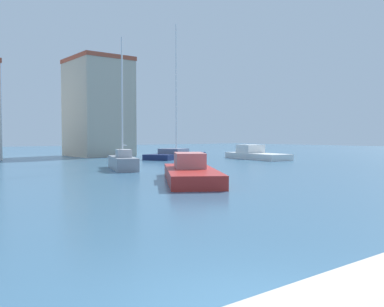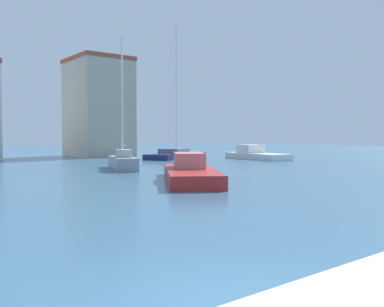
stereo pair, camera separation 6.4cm
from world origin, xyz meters
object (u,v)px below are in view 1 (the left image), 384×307
(motorboat_white_far_right, at_px, (255,154))
(motorboat_red_distant_east, at_px, (191,172))
(sailboat_navy_center_channel, at_px, (176,154))
(sailboat_grey_mid_harbor, at_px, (123,161))

(motorboat_white_far_right, relative_size, motorboat_red_distant_east, 0.98)
(sailboat_navy_center_channel, distance_m, motorboat_white_far_right, 8.76)
(sailboat_navy_center_channel, relative_size, motorboat_red_distant_east, 1.67)
(sailboat_grey_mid_harbor, xyz_separation_m, motorboat_red_distant_east, (-0.96, -9.55, -0.12))
(motorboat_white_far_right, bearing_deg, motorboat_red_distant_east, -145.25)
(sailboat_navy_center_channel, relative_size, motorboat_white_far_right, 1.70)
(sailboat_navy_center_channel, height_order, motorboat_white_far_right, sailboat_navy_center_channel)
(sailboat_navy_center_channel, distance_m, sailboat_grey_mid_harbor, 15.55)
(motorboat_white_far_right, relative_size, sailboat_grey_mid_harbor, 0.88)
(motorboat_white_far_right, xyz_separation_m, motorboat_red_distant_east, (-19.21, -13.33, -0.01))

